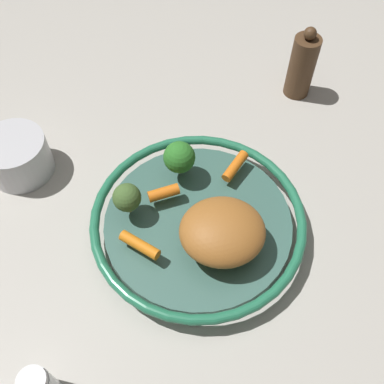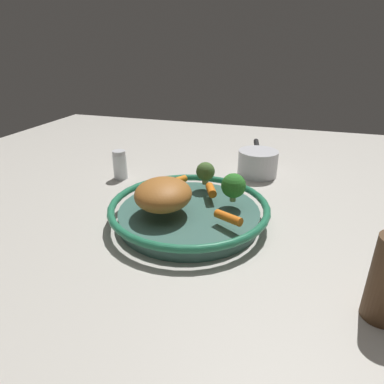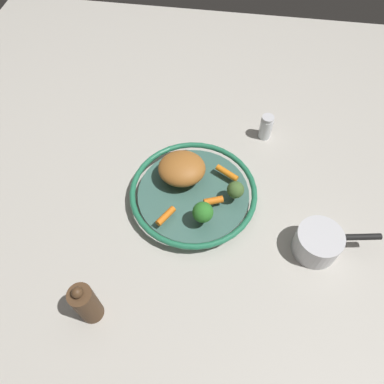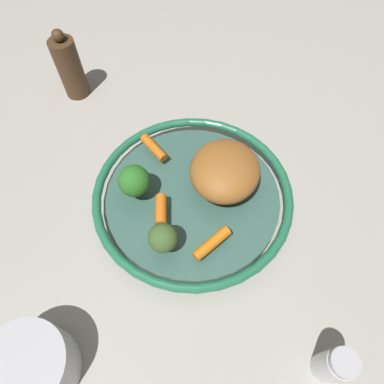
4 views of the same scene
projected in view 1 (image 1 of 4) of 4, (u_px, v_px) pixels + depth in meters
ground_plane at (198, 230)px, 0.76m from camera, size 1.95×1.95×0.00m
serving_bowl at (198, 223)px, 0.74m from camera, size 0.35×0.35×0.05m
roast_chicken_piece at (222, 231)px, 0.67m from camera, size 0.14×0.13×0.06m
baby_carrot_back at (164, 193)px, 0.73m from camera, size 0.06×0.04×0.02m
baby_carrot_center at (140, 245)px, 0.68m from camera, size 0.07×0.05×0.02m
baby_carrot_near_rim at (235, 166)px, 0.77m from camera, size 0.05×0.06×0.02m
broccoli_floret_edge at (127, 198)px, 0.70m from camera, size 0.05×0.05×0.06m
broccoli_floret_mid at (179, 157)px, 0.74m from camera, size 0.05×0.05×0.06m
pepper_mill at (302, 66)px, 0.89m from camera, size 0.05×0.05×0.16m
saucepan at (16, 156)px, 0.80m from camera, size 0.21×0.12×0.08m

